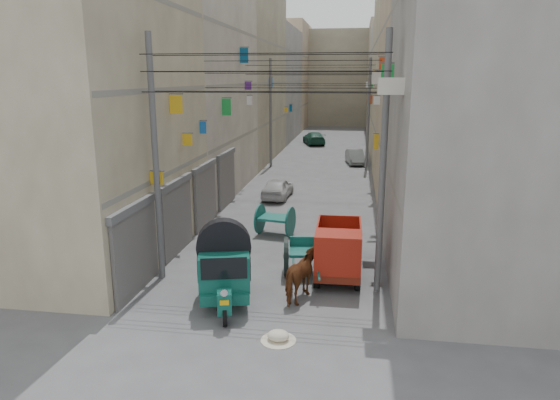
% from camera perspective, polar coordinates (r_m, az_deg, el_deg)
% --- Properties ---
extents(ground, '(140.00, 140.00, 0.00)m').
position_cam_1_polar(ground, '(11.61, -7.22, -21.10)').
color(ground, '#4C4C4F').
rests_on(ground, ground).
extents(building_row_left, '(8.00, 62.00, 14.00)m').
position_cam_1_polar(building_row_left, '(44.57, -5.46, 13.55)').
color(building_row_left, '#BDB28F').
rests_on(building_row_left, ground).
extents(building_row_right, '(8.00, 62.00, 14.00)m').
position_cam_1_polar(building_row_right, '(43.56, 15.99, 13.09)').
color(building_row_right, gray).
rests_on(building_row_right, ground).
extents(end_cap_building, '(22.00, 10.00, 13.00)m').
position_cam_1_polar(end_cap_building, '(75.17, 6.75, 13.64)').
color(end_cap_building, tan).
rests_on(end_cap_building, ground).
extents(shutters_left, '(0.18, 14.40, 2.88)m').
position_cam_1_polar(shutters_left, '(21.24, -9.95, -0.37)').
color(shutters_left, '#4A494E').
rests_on(shutters_left, ground).
extents(signboards, '(8.22, 40.52, 5.67)m').
position_cam_1_polar(signboards, '(31.07, 3.53, 7.90)').
color(signboards, green).
rests_on(signboards, ground).
extents(ac_units, '(0.70, 6.55, 3.35)m').
position_cam_1_polar(ac_units, '(16.83, 12.16, 16.29)').
color(ac_units, beige).
rests_on(ac_units, ground).
extents(utility_poles, '(7.40, 22.20, 8.00)m').
position_cam_1_polar(utility_poles, '(26.40, 2.64, 8.10)').
color(utility_poles, '#575759').
rests_on(utility_poles, ground).
extents(overhead_cables, '(7.40, 22.52, 1.12)m').
position_cam_1_polar(overhead_cables, '(23.68, 2.02, 14.16)').
color(overhead_cables, black).
rests_on(overhead_cables, ground).
extents(auto_rickshaw, '(2.08, 2.93, 1.99)m').
position_cam_1_polar(auto_rickshaw, '(15.03, -6.37, -7.53)').
color(auto_rickshaw, black).
rests_on(auto_rickshaw, ground).
extents(tonga_cart, '(1.55, 3.07, 1.33)m').
position_cam_1_polar(tonga_cart, '(17.20, 2.79, -6.36)').
color(tonga_cart, black).
rests_on(tonga_cart, ground).
extents(mini_truck, '(1.57, 3.38, 1.89)m').
position_cam_1_polar(mini_truck, '(16.78, 6.65, -6.20)').
color(mini_truck, black).
rests_on(mini_truck, ground).
extents(second_cart, '(1.68, 1.55, 1.30)m').
position_cam_1_polar(second_cart, '(21.45, -0.56, -2.23)').
color(second_cart, '#145A52').
rests_on(second_cart, ground).
extents(feed_sack, '(0.57, 0.46, 0.29)m').
position_cam_1_polar(feed_sack, '(13.34, -0.19, -15.23)').
color(feed_sack, beige).
rests_on(feed_sack, ground).
extents(horse, '(1.30, 2.02, 1.57)m').
position_cam_1_polar(horse, '(15.31, 2.83, -8.61)').
color(horse, brown).
rests_on(horse, ground).
extents(distant_car_white, '(1.59, 3.49, 1.16)m').
position_cam_1_polar(distant_car_white, '(28.08, -0.26, 1.39)').
color(distant_car_white, '#BEBEBE').
rests_on(distant_car_white, ground).
extents(distant_car_grey, '(1.70, 3.57, 1.13)m').
position_cam_1_polar(distant_car_grey, '(39.81, 8.58, 4.91)').
color(distant_car_grey, '#5C615F').
rests_on(distant_car_grey, ground).
extents(distant_car_green, '(2.85, 4.66, 1.26)m').
position_cam_1_polar(distant_car_green, '(51.20, 3.90, 7.07)').
color(distant_car_green, '#1C523E').
rests_on(distant_car_green, ground).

